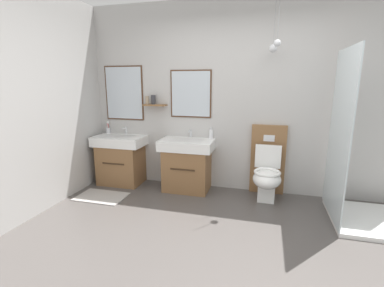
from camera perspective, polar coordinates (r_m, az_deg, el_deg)
name	(u,v)px	position (r m, az deg, el deg)	size (l,w,h in m)	color
ground_plane	(211,260)	(2.82, 3.98, -22.99)	(5.86, 4.90, 0.10)	#4C4744
wall_back	(235,98)	(4.07, 8.96, 9.23)	(4.66, 0.53, 2.71)	#B7B5B2
bath_mat	(101,197)	(4.16, -18.26, -10.40)	(0.68, 0.44, 0.01)	#9E9993
vanity_sink_left	(121,158)	(4.51, -14.46, -3.01)	(0.78, 0.50, 0.77)	brown
tap_on_left_sink	(125,130)	(4.58, -13.62, 2.82)	(0.03, 0.13, 0.11)	silver
vanity_sink_right	(187,164)	(4.10, -1.01, -4.18)	(0.78, 0.50, 0.77)	brown
tap_on_right_sink	(190,133)	(4.17, -0.33, 2.24)	(0.03, 0.13, 0.11)	silver
toilet	(267,171)	(3.97, 15.31, -5.60)	(0.48, 0.62, 1.00)	brown
toothbrush_cup	(108,130)	(4.72, -16.98, 2.78)	(0.07, 0.07, 0.20)	silver
soap_dispenser	(211,134)	(4.10, 3.96, 2.02)	(0.06, 0.06, 0.17)	white
shower_tray	(360,188)	(3.71, 31.51, -7.81)	(0.94, 0.91, 1.95)	white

